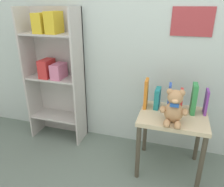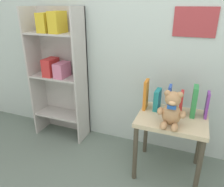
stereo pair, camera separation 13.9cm
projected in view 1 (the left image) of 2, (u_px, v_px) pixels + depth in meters
The scene contains 10 objects.
wall_back at pixel (155, 25), 2.00m from camera, with size 4.80×0.07×2.50m.
bookshelf_side at pixel (55, 68), 2.30m from camera, with size 0.59×0.27×1.41m.
display_table at pixel (172, 124), 1.89m from camera, with size 0.57×0.46×0.56m.
teddy_bear at pixel (174, 108), 1.69m from camera, with size 0.21×0.20×0.28m.
book_standing_orange at pixel (146, 94), 1.95m from camera, with size 0.03×0.13×0.26m, color orange.
book_standing_teal at pixel (157, 98), 1.95m from camera, with size 0.04×0.13×0.18m, color teal.
book_standing_blue at pixel (169, 97), 1.90m from camera, with size 0.02×0.10×0.24m, color #2D51B7.
book_standing_red at pixel (181, 100), 1.89m from camera, with size 0.02×0.12×0.19m, color red.
book_standing_green at pixel (194, 99), 1.84m from camera, with size 0.04×0.13×0.26m, color #33934C.
book_standing_purple at pixel (206, 102), 1.84m from camera, with size 0.02×0.11×0.22m, color purple.
Camera 1 is at (0.23, -0.66, 1.44)m, focal length 35.00 mm.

